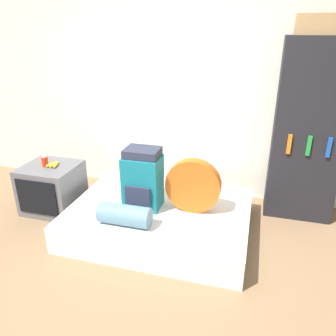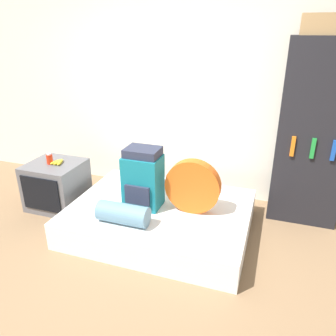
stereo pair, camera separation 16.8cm
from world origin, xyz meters
TOP-DOWN VIEW (x-y plane):
  - ground_plane at (0.00, 0.00)m, footprint 16.00×16.00m
  - wall_back at (0.00, 1.89)m, footprint 8.00×0.05m
  - bed at (0.12, 0.84)m, footprint 1.86×1.42m
  - backpack at (-0.06, 0.79)m, footprint 0.38×0.32m
  - tent_bag at (0.46, 0.84)m, footprint 0.56×0.12m
  - sleeping_roll at (-0.11, 0.41)m, footprint 0.51×0.20m
  - television at (-1.26, 0.92)m, footprint 0.62×0.59m
  - canister at (-1.29, 0.90)m, footprint 0.07×0.07m
  - banana_bunch at (-1.20, 0.94)m, footprint 0.14×0.18m
  - bookshelf at (1.56, 1.61)m, footprint 0.72×0.38m
  - cardboard_box at (1.48, 1.59)m, footprint 0.41×0.21m

SIDE VIEW (x-z plane):
  - ground_plane at x=0.00m, z-range 0.00..0.00m
  - bed at x=0.12m, z-range 0.00..0.29m
  - television at x=-1.26m, z-range 0.00..0.56m
  - sleeping_roll at x=-0.11m, z-range 0.29..0.49m
  - tent_bag at x=0.46m, z-range 0.29..0.85m
  - banana_bunch at x=-1.20m, z-range 0.56..0.60m
  - backpack at x=-0.06m, z-range 0.28..0.92m
  - canister at x=-1.29m, z-range 0.56..0.69m
  - bookshelf at x=1.56m, z-range 0.00..1.97m
  - wall_back at x=0.00m, z-range 0.00..2.60m
  - cardboard_box at x=1.48m, z-range 1.97..2.16m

